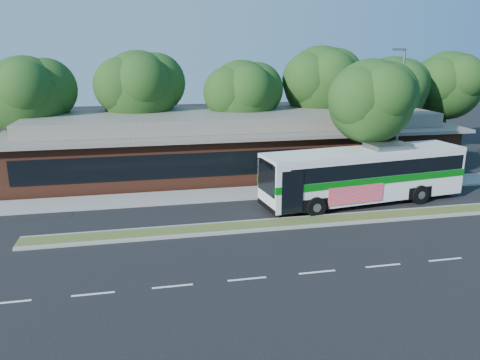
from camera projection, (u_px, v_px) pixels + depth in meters
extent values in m
plane|color=black|center=(283.00, 229.00, 24.24)|extent=(120.00, 120.00, 0.00)
cube|color=#454F21|center=(279.00, 224.00, 24.78)|extent=(26.00, 1.10, 0.15)
cube|color=gray|center=(254.00, 193.00, 30.26)|extent=(44.00, 2.60, 0.12)
cube|color=#5C2C1D|center=(234.00, 149.00, 36.08)|extent=(32.00, 10.00, 3.20)
cube|color=#6A6359|center=(234.00, 127.00, 35.62)|extent=(33.20, 11.20, 0.24)
cube|color=#6A6359|center=(234.00, 119.00, 35.45)|extent=(30.00, 8.00, 1.00)
cube|color=black|center=(249.00, 162.00, 31.30)|extent=(30.00, 0.06, 1.60)
cylinder|color=slate|center=(399.00, 121.00, 30.58)|extent=(0.16, 0.16, 9.00)
cube|color=slate|center=(399.00, 49.00, 29.30)|extent=(0.90, 0.18, 0.14)
cylinder|color=black|center=(32.00, 147.00, 34.92)|extent=(0.44, 0.44, 3.99)
sphere|color=#143C15|center=(26.00, 96.00, 33.92)|extent=(5.80, 5.80, 5.80)
sphere|color=#143C15|center=(46.00, 89.00, 34.46)|extent=(4.52, 4.52, 4.52)
cylinder|color=black|center=(141.00, 139.00, 37.40)|extent=(0.44, 0.44, 4.20)
sphere|color=#143C15|center=(139.00, 90.00, 36.36)|extent=(6.00, 6.00, 6.00)
sphere|color=#143C15|center=(156.00, 83.00, 36.92)|extent=(4.68, 4.68, 4.68)
cylinder|color=black|center=(242.00, 140.00, 38.08)|extent=(0.44, 0.44, 3.78)
sphere|color=#143C15|center=(242.00, 96.00, 37.13)|extent=(5.60, 5.60, 5.60)
sphere|color=#143C15|center=(256.00, 90.00, 37.65)|extent=(4.37, 4.37, 4.37)
cylinder|color=black|center=(319.00, 131.00, 40.31)|extent=(0.44, 0.44, 4.41)
sphere|color=#143C15|center=(321.00, 83.00, 39.23)|extent=(6.20, 6.20, 6.20)
sphere|color=#143C15|center=(335.00, 77.00, 39.80)|extent=(4.84, 4.84, 4.84)
cylinder|color=black|center=(388.00, 134.00, 40.62)|extent=(0.44, 0.44, 3.86)
sphere|color=#143C15|center=(392.00, 91.00, 39.63)|extent=(5.80, 5.80, 5.80)
sphere|color=#143C15|center=(403.00, 85.00, 40.18)|extent=(4.52, 4.52, 4.52)
cylinder|color=black|center=(443.00, 129.00, 42.70)|extent=(0.44, 0.44, 4.12)
sphere|color=#143C15|center=(448.00, 86.00, 41.67)|extent=(6.00, 6.00, 6.00)
sphere|color=#143C15|center=(458.00, 80.00, 42.23)|extent=(4.68, 4.68, 4.68)
cube|color=white|center=(364.00, 174.00, 28.00)|extent=(12.83, 4.31, 2.89)
cube|color=black|center=(369.00, 164.00, 27.94)|extent=(11.84, 4.23, 0.87)
cube|color=white|center=(365.00, 152.00, 27.64)|extent=(12.85, 4.33, 0.27)
cube|color=#04620C|center=(364.00, 175.00, 28.02)|extent=(12.90, 4.38, 0.40)
cube|color=black|center=(266.00, 177.00, 25.89)|extent=(0.37, 2.34, 1.79)
cube|color=black|center=(449.00, 155.00, 29.82)|extent=(0.35, 2.18, 1.16)
cube|color=#E3429B|center=(356.00, 195.00, 26.51)|extent=(3.54, 0.52, 1.05)
cube|color=slate|center=(388.00, 146.00, 28.07)|extent=(2.72, 1.99, 0.31)
cylinder|color=black|center=(316.00, 207.00, 25.89)|extent=(1.19, 0.53, 1.15)
cylinder|color=black|center=(295.00, 194.00, 28.29)|extent=(1.19, 0.53, 1.15)
cylinder|color=black|center=(420.00, 194.00, 28.13)|extent=(1.19, 0.53, 1.15)
cylinder|color=black|center=(392.00, 183.00, 30.52)|extent=(1.19, 0.53, 1.15)
cylinder|color=black|center=(366.00, 160.00, 30.07)|extent=(0.44, 0.44, 4.29)
sphere|color=#143C15|center=(371.00, 102.00, 29.07)|extent=(5.25, 5.25, 5.25)
sphere|color=#143C15|center=(386.00, 94.00, 29.56)|extent=(4.10, 4.10, 4.10)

